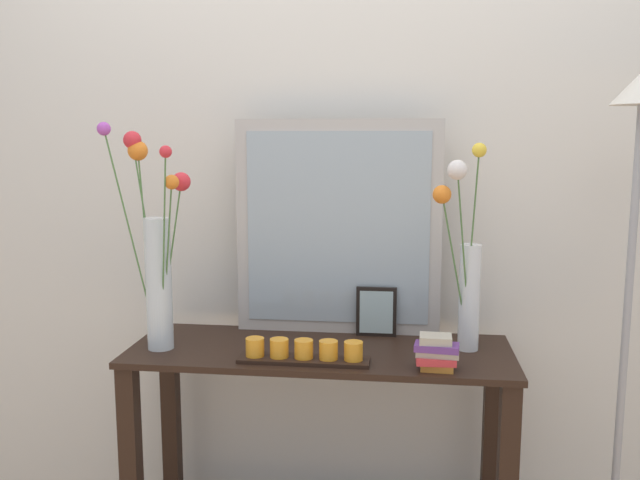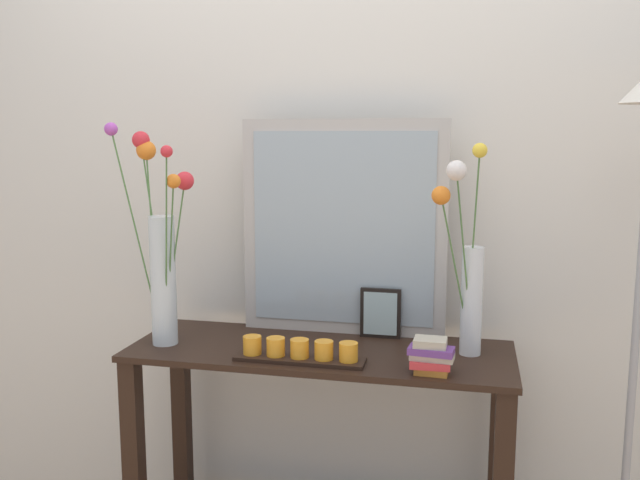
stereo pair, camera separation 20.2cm
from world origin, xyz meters
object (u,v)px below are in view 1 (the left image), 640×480
object	(u,v)px
mirror_leaning	(338,228)
candle_tray	(304,353)
floor_lamp	(631,257)
console_table	(320,448)
book_stack	(436,353)
picture_frame_small	(376,312)
vase_right	(466,270)
tall_vase_left	(156,254)

from	to	relation	value
mirror_leaning	candle_tray	distance (m)	0.47
mirror_leaning	floor_lamp	distance (m)	0.91
mirror_leaning	console_table	bearing A→B (deg)	-101.11
floor_lamp	mirror_leaning	bearing A→B (deg)	170.20
console_table	candle_tray	xyz separation A→B (m)	(-0.03, -0.13, 0.36)
book_stack	floor_lamp	bearing A→B (deg)	17.94
console_table	candle_tray	size ratio (longest dim) A/B	3.08
picture_frame_small	floor_lamp	world-z (taller)	floor_lamp
vase_right	mirror_leaning	bearing A→B (deg)	159.02
candle_tray	mirror_leaning	bearing A→B (deg)	77.95
vase_right	tall_vase_left	bearing A→B (deg)	-175.00
tall_vase_left	candle_tray	size ratio (longest dim) A/B	1.80
candle_tray	book_stack	world-z (taller)	book_stack
tall_vase_left	book_stack	distance (m)	0.90
console_table	picture_frame_small	size ratio (longest dim) A/B	7.20
candle_tray	floor_lamp	bearing A→B (deg)	9.85
mirror_leaning	vase_right	size ratio (longest dim) A/B	1.12
tall_vase_left	floor_lamp	distance (m)	1.44
vase_right	candle_tray	xyz separation A→B (m)	(-0.48, -0.16, -0.23)
mirror_leaning	book_stack	bearing A→B (deg)	-46.77
mirror_leaning	picture_frame_small	xyz separation A→B (m)	(0.13, -0.03, -0.28)
picture_frame_small	console_table	bearing A→B (deg)	-137.63
floor_lamp	console_table	bearing A→B (deg)	-177.96
console_table	picture_frame_small	xyz separation A→B (m)	(0.17, 0.16, 0.42)
vase_right	picture_frame_small	size ratio (longest dim) A/B	3.86
candle_tray	console_table	bearing A→B (deg)	76.66
console_table	floor_lamp	xyz separation A→B (m)	(0.93, 0.03, 0.65)
tall_vase_left	book_stack	size ratio (longest dim) A/B	5.35
book_stack	vase_right	bearing A→B (deg)	63.07
vase_right	floor_lamp	bearing A→B (deg)	0.45
tall_vase_left	candle_tray	distance (m)	0.55
console_table	floor_lamp	size ratio (longest dim) A/B	0.72
tall_vase_left	vase_right	bearing A→B (deg)	5.00
tall_vase_left	candle_tray	world-z (taller)	tall_vase_left
tall_vase_left	console_table	bearing A→B (deg)	6.12
mirror_leaning	tall_vase_left	xyz separation A→B (m)	(-0.54, -0.24, -0.06)
book_stack	picture_frame_small	bearing A→B (deg)	121.12
mirror_leaning	candle_tray	size ratio (longest dim) A/B	1.84
console_table	mirror_leaning	size ratio (longest dim) A/B	1.67
mirror_leaning	floor_lamp	size ratio (longest dim) A/B	0.43
console_table	tall_vase_left	world-z (taller)	tall_vase_left
mirror_leaning	vase_right	xyz separation A→B (m)	(0.41, -0.16, -0.10)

